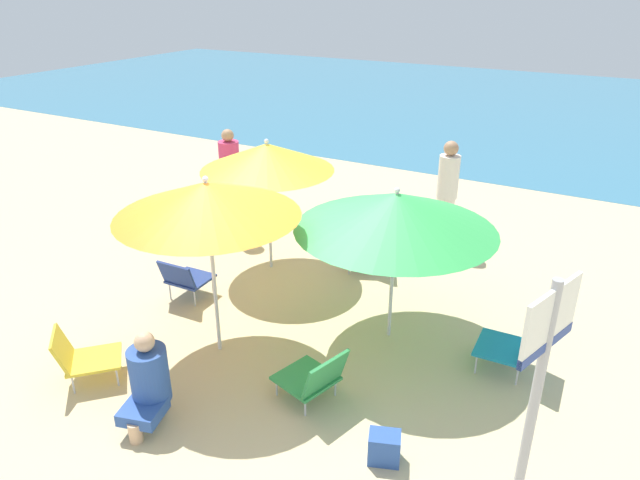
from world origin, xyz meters
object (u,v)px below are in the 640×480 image
at_px(person_a, 447,195).
at_px(warning_sign, 534,405).
at_px(beach_bag, 384,447).
at_px(beach_chair_c, 314,377).
at_px(person_b, 148,380).
at_px(umbrella_yellow, 267,157).
at_px(umbrella_orange, 207,199).
at_px(beach_chair_a, 82,356).
at_px(beach_chair_d, 516,343).
at_px(umbrella_green, 396,211).
at_px(beach_chair_b, 185,277).
at_px(beach_chair_e, 370,246).
at_px(person_c, 231,183).

relative_size(person_a, warning_sign, 0.70).
xyz_separation_m(person_a, beach_bag, (0.91, -4.41, -0.69)).
height_order(beach_chair_c, person_b, person_b).
bearing_deg(beach_bag, umbrella_yellow, 137.82).
distance_m(umbrella_orange, beach_chair_a, 2.02).
relative_size(umbrella_orange, beach_chair_a, 2.67).
xyz_separation_m(warning_sign, beach_bag, (-1.12, 0.65, -1.41)).
relative_size(umbrella_orange, warning_sign, 0.85).
distance_m(umbrella_orange, beach_chair_d, 3.44).
distance_m(umbrella_green, beach_chair_b, 2.88).
distance_m(beach_chair_a, warning_sign, 4.38).
bearing_deg(person_a, beach_chair_e, -135.87).
xyz_separation_m(beach_chair_a, person_a, (2.17, 4.89, 0.53)).
xyz_separation_m(beach_chair_e, person_a, (0.67, 1.24, 0.48)).
relative_size(beach_chair_e, person_b, 0.73).
height_order(beach_chair_d, beach_chair_e, beach_chair_d).
bearing_deg(beach_chair_e, umbrella_orange, 51.84).
bearing_deg(beach_chair_b, beach_bag, -113.43).
bearing_deg(umbrella_yellow, beach_chair_d, -12.58).
bearing_deg(umbrella_orange, beach_chair_b, 147.67).
height_order(umbrella_green, beach_chair_a, umbrella_green).
bearing_deg(beach_chair_a, beach_chair_c, -24.41).
bearing_deg(beach_chair_b, person_c, 18.22).
bearing_deg(person_c, beach_chair_d, -144.99).
relative_size(umbrella_yellow, beach_chair_b, 3.15).
bearing_deg(warning_sign, person_c, 161.04).
xyz_separation_m(beach_chair_a, beach_chair_b, (-0.18, 1.75, 0.02)).
distance_m(umbrella_green, beach_chair_d, 1.82).
bearing_deg(beach_chair_b, umbrella_green, -81.03).
distance_m(umbrella_yellow, person_b, 3.42).
relative_size(umbrella_green, beach_bag, 7.81).
distance_m(umbrella_green, person_b, 2.93).
bearing_deg(beach_chair_a, umbrella_yellow, 39.53).
relative_size(umbrella_orange, beach_chair_d, 2.92).
bearing_deg(umbrella_yellow, beach_chair_e, 26.37).
relative_size(umbrella_green, beach_chair_c, 3.01).
distance_m(umbrella_yellow, beach_chair_c, 3.21).
height_order(beach_chair_d, person_a, person_a).
distance_m(beach_chair_a, person_b, 1.01).
height_order(person_a, beach_bag, person_a).
distance_m(beach_chair_c, warning_sign, 2.58).
relative_size(beach_chair_c, person_a, 0.44).
height_order(umbrella_yellow, beach_chair_c, umbrella_yellow).
distance_m(beach_chair_a, beach_chair_e, 3.95).
relative_size(beach_chair_c, beach_bag, 2.59).
xyz_separation_m(umbrella_green, person_a, (-0.22, 2.63, -0.70)).
distance_m(umbrella_orange, beach_bag, 2.83).
xyz_separation_m(beach_chair_b, person_a, (2.34, 3.14, 0.52)).
xyz_separation_m(umbrella_yellow, person_c, (-1.17, 0.70, -0.76)).
height_order(beach_chair_b, beach_chair_d, beach_chair_d).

